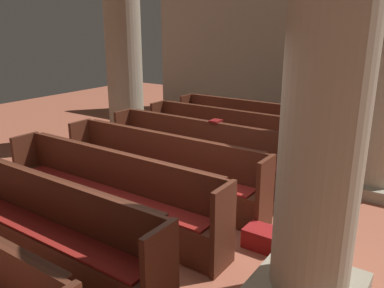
% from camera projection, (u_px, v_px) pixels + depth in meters
% --- Properties ---
extents(ground_plane, '(19.20, 19.20, 0.00)m').
position_uv_depth(ground_plane, '(177.00, 223.00, 5.23)').
color(ground_plane, '#AD5B42').
extents(back_wall, '(10.00, 0.16, 4.50)m').
position_uv_depth(back_wall, '(328.00, 36.00, 9.37)').
color(back_wall, beige).
rests_on(back_wall, ground).
extents(pew_row_0, '(3.44, 0.46, 0.97)m').
position_uv_depth(pew_row_0, '(253.00, 124.00, 8.27)').
color(pew_row_0, '#562819').
rests_on(pew_row_0, ground).
extents(pew_row_1, '(3.44, 0.46, 0.97)m').
position_uv_depth(pew_row_1, '(229.00, 135.00, 7.46)').
color(pew_row_1, '#562819').
rests_on(pew_row_1, ground).
extents(pew_row_2, '(3.44, 0.47, 0.97)m').
position_uv_depth(pew_row_2, '(199.00, 149.00, 6.65)').
color(pew_row_2, '#562819').
rests_on(pew_row_2, ground).
extents(pew_row_3, '(3.44, 0.46, 0.97)m').
position_uv_depth(pew_row_3, '(160.00, 166.00, 5.83)').
color(pew_row_3, '#562819').
rests_on(pew_row_3, ground).
extents(pew_row_4, '(3.44, 0.46, 0.97)m').
position_uv_depth(pew_row_4, '(109.00, 189.00, 5.02)').
color(pew_row_4, '#562819').
rests_on(pew_row_4, ground).
extents(pew_row_5, '(3.44, 0.47, 0.97)m').
position_uv_depth(pew_row_5, '(39.00, 221.00, 4.21)').
color(pew_row_5, '#562819').
rests_on(pew_row_5, ground).
extents(pillar_far_side, '(1.10, 1.10, 3.83)m').
position_uv_depth(pillar_far_side, '(124.00, 50.00, 8.34)').
color(pillar_far_side, '#9F967E').
rests_on(pillar_far_side, ground).
extents(pillar_aisle_rear, '(1.05, 1.05, 3.83)m').
position_uv_depth(pillar_aisle_rear, '(327.00, 92.00, 3.22)').
color(pillar_aisle_rear, '#9F967E').
rests_on(pillar_aisle_rear, ground).
extents(lectern, '(0.48, 0.45, 1.08)m').
position_uv_depth(lectern, '(300.00, 120.00, 8.89)').
color(lectern, '#411E13').
rests_on(lectern, ground).
extents(hymn_book, '(0.16, 0.20, 0.03)m').
position_uv_depth(hymn_book, '(216.00, 121.00, 6.54)').
color(hymn_book, maroon).
rests_on(hymn_book, pew_row_2).
extents(kneeler_box_red, '(0.42, 0.31, 0.23)m').
position_uv_depth(kneeler_box_red, '(263.00, 238.00, 4.63)').
color(kneeler_box_red, maroon).
rests_on(kneeler_box_red, ground).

